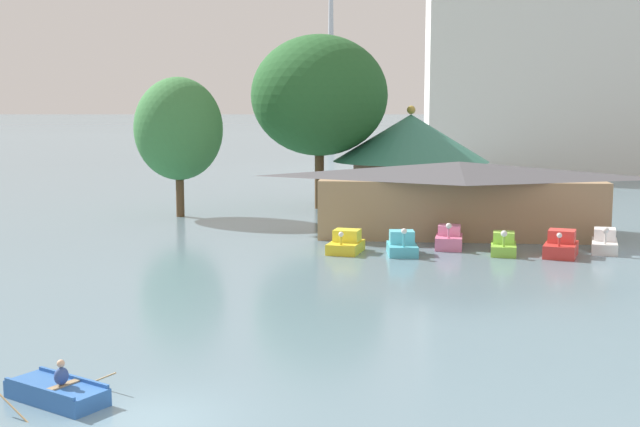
{
  "coord_description": "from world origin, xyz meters",
  "views": [
    {
      "loc": [
        6.42,
        -19.57,
        8.12
      ],
      "look_at": [
        2.79,
        17.98,
        3.16
      ],
      "focal_mm": 45.19,
      "sensor_mm": 36.0,
      "label": 1
    }
  ],
  "objects": [
    {
      "name": "rowboat_with_rower",
      "position": [
        -2.95,
        1.16,
        0.28
      ],
      "size": [
        3.28,
        3.25,
        1.4
      ],
      "rotation": [
        0.0,
        0.0,
        2.65
      ],
      "color": "#2D60AD",
      "rests_on": "ground"
    },
    {
      "name": "pedal_boat_white",
      "position": [
        18.18,
        26.87,
        0.52
      ],
      "size": [
        1.96,
        3.11,
        1.58
      ],
      "rotation": [
        0.0,
        0.0,
        -1.79
      ],
      "color": "white",
      "rests_on": "ground"
    },
    {
      "name": "pedal_boat_yellow",
      "position": [
        3.56,
        25.28,
        0.49
      ],
      "size": [
        2.13,
        2.86,
        1.34
      ],
      "rotation": [
        0.0,
        0.0,
        -1.76
      ],
      "color": "yellow",
      "rests_on": "ground"
    },
    {
      "name": "background_building_block",
      "position": [
        24.25,
        84.43,
        13.67
      ],
      "size": [
        29.12,
        19.24,
        27.31
      ],
      "color": "silver",
      "rests_on": "ground"
    },
    {
      "name": "pedal_boat_red",
      "position": [
        15.45,
        25.25,
        0.56
      ],
      "size": [
        2.38,
        3.12,
        1.47
      ],
      "rotation": [
        0.0,
        0.0,
        -1.86
      ],
      "color": "red",
      "rests_on": "ground"
    },
    {
      "name": "green_roof_pavilion",
      "position": [
        7.44,
        46.28,
        4.37
      ],
      "size": [
        12.65,
        12.65,
        8.31
      ],
      "color": "brown",
      "rests_on": "ground"
    },
    {
      "name": "pedal_boat_cyan",
      "position": [
        6.72,
        24.92,
        0.51
      ],
      "size": [
        1.79,
        2.62,
        1.63
      ],
      "rotation": [
        0.0,
        0.0,
        -1.49
      ],
      "color": "#4CB7CC",
      "rests_on": "ground"
    },
    {
      "name": "shoreline_tree_tall_left",
      "position": [
        -9.82,
        39.15,
        6.57
      ],
      "size": [
        6.56,
        6.56,
        10.4
      ],
      "color": "brown",
      "rests_on": "ground"
    },
    {
      "name": "pedal_boat_lime",
      "position": [
        12.38,
        25.61,
        0.48
      ],
      "size": [
        1.66,
        2.66,
        1.49
      ],
      "rotation": [
        0.0,
        0.0,
        -1.69
      ],
      "color": "#8CCC3F",
      "rests_on": "ground"
    },
    {
      "name": "boathouse",
      "position": [
        10.34,
        32.59,
        2.44
      ],
      "size": [
        18.97,
        7.99,
        4.7
      ],
      "color": "#9E7F5B",
      "rests_on": "ground"
    },
    {
      "name": "pedal_boat_pink",
      "position": [
        9.45,
        27.2,
        0.54
      ],
      "size": [
        1.73,
        2.58,
        1.62
      ],
      "rotation": [
        0.0,
        0.0,
        -1.66
      ],
      "color": "pink",
      "rests_on": "ground"
    },
    {
      "name": "ground_plane",
      "position": [
        0.0,
        0.0,
        0.0
      ],
      "size": [
        2000.0,
        2000.0,
        0.0
      ],
      "primitive_type": "plane",
      "color": "slate"
    },
    {
      "name": "shoreline_tree_mid",
      "position": [
        0.11,
        45.1,
        9.09
      ],
      "size": [
        10.94,
        10.94,
        13.92
      ],
      "color": "brown",
      "rests_on": "ground"
    }
  ]
}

